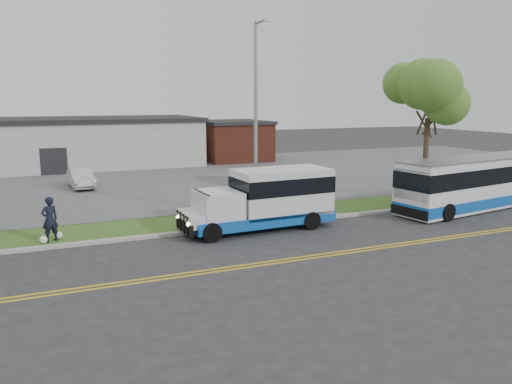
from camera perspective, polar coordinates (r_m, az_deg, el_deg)
name	(u,v)px	position (r m, az deg, el deg)	size (l,w,h in m)	color
ground	(218,238)	(21.90, -4.38, -5.22)	(140.00, 140.00, 0.00)	#28282B
lane_line_north	(252,264)	(18.45, -0.45, -8.21)	(70.00, 0.12, 0.01)	gold
lane_line_south	(255,266)	(18.19, -0.08, -8.49)	(70.00, 0.12, 0.01)	gold
curb	(210,230)	(22.88, -5.28, -4.34)	(80.00, 0.30, 0.15)	#9E9B93
verge	(199,222)	(24.56, -6.58, -3.40)	(80.00, 3.30, 0.10)	#35511B
parking_lot	(144,180)	(38.03, -12.73, 1.38)	(80.00, 25.00, 0.10)	#4C4C4F
commercial_building	(51,143)	(47.11, -22.35, 5.19)	(25.40, 10.40, 4.35)	#9E9E99
brick_wing	(233,140)	(49.26, -2.67, 5.90)	(6.30, 7.30, 3.90)	brown
tree_east	(429,95)	(30.96, 19.20, 10.47)	(5.20, 5.20, 8.33)	#36291D
streetlight_near	(256,114)	(24.71, 0.03, 8.91)	(0.35, 1.53, 9.50)	gray
shuttle_bus	(268,197)	(23.09, 1.39, -0.61)	(7.28, 2.66, 2.75)	#0F4CA3
transit_bus	(475,183)	(29.74, 23.71, 0.96)	(10.52, 3.86, 2.85)	silver
pedestrian	(50,219)	(22.40, -22.51, -2.89)	(0.69, 0.45, 1.89)	black
parked_car_a	(81,178)	(35.35, -19.38, 1.50)	(1.37, 3.92, 1.29)	silver
grocery_bag_left	(43,240)	(22.34, -23.12, -5.04)	(0.32, 0.32, 0.32)	white
grocery_bag_right	(59,235)	(22.83, -21.63, -4.61)	(0.32, 0.32, 0.32)	white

